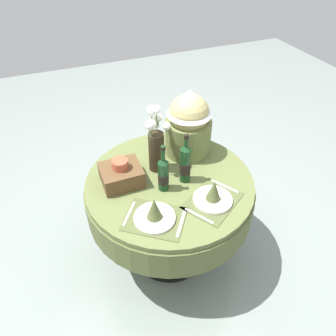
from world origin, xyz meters
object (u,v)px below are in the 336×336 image
at_px(wine_bottle_left, 185,163).
at_px(woven_basket_side_left, 121,174).
at_px(dining_table, 169,197).
at_px(place_setting_left, 154,214).
at_px(place_setting_right, 213,195).
at_px(flower_vase, 156,142).
at_px(wine_bottle_rear, 163,174).
at_px(gift_tub_back_right, 189,121).

height_order(wine_bottle_left, woven_basket_side_left, wine_bottle_left).
xyz_separation_m(dining_table, woven_basket_side_left, (-0.29, 0.10, 0.22)).
xyz_separation_m(place_setting_left, woven_basket_side_left, (-0.09, 0.38, 0.02)).
distance_m(place_setting_right, wine_bottle_left, 0.27).
height_order(place_setting_left, place_setting_right, same).
relative_size(flower_vase, woven_basket_side_left, 1.80).
height_order(wine_bottle_left, wine_bottle_rear, wine_bottle_left).
relative_size(place_setting_left, wine_bottle_left, 1.21).
bearing_deg(place_setting_right, wine_bottle_rear, 138.01).
height_order(dining_table, gift_tub_back_right, gift_tub_back_right).
bearing_deg(wine_bottle_left, gift_tub_back_right, 62.37).
height_order(place_setting_left, wine_bottle_left, wine_bottle_left).
relative_size(flower_vase, gift_tub_back_right, 0.94).
bearing_deg(woven_basket_side_left, place_setting_left, -77.00).
bearing_deg(wine_bottle_rear, gift_tub_back_right, 45.11).
relative_size(flower_vase, wine_bottle_rear, 1.38).
bearing_deg(wine_bottle_left, wine_bottle_rear, -171.32).
xyz_separation_m(dining_table, place_setting_right, (0.17, -0.27, 0.20)).
height_order(place_setting_right, wine_bottle_left, wine_bottle_left).
xyz_separation_m(wine_bottle_left, wine_bottle_rear, (-0.16, -0.02, -0.02)).
relative_size(place_setting_right, woven_basket_side_left, 1.68).
xyz_separation_m(place_setting_right, woven_basket_side_left, (-0.46, 0.37, 0.02)).
bearing_deg(place_setting_right, woven_basket_side_left, 141.33).
bearing_deg(wine_bottle_left, woven_basket_side_left, 160.83).
distance_m(flower_vase, gift_tub_back_right, 0.30).
relative_size(flower_vase, wine_bottle_left, 1.29).
height_order(flower_vase, gift_tub_back_right, gift_tub_back_right).
bearing_deg(gift_tub_back_right, wine_bottle_left, -117.63).
bearing_deg(woven_basket_side_left, flower_vase, 11.29).
xyz_separation_m(place_setting_left, place_setting_right, (0.38, 0.01, 0.00)).
bearing_deg(gift_tub_back_right, place_setting_right, -97.53).
bearing_deg(flower_vase, place_setting_right, -63.98).
bearing_deg(wine_bottle_rear, flower_vase, 81.60).
height_order(flower_vase, woven_basket_side_left, flower_vase).
bearing_deg(gift_tub_back_right, place_setting_left, -130.26).
distance_m(flower_vase, wine_bottle_left, 0.24).
height_order(flower_vase, wine_bottle_left, flower_vase).
xyz_separation_m(wine_bottle_rear, woven_basket_side_left, (-0.23, 0.16, -0.06)).
relative_size(place_setting_right, wine_bottle_left, 1.21).
bearing_deg(gift_tub_back_right, woven_basket_side_left, -164.33).
bearing_deg(gift_tub_back_right, dining_table, -134.18).
relative_size(place_setting_left, flower_vase, 0.94).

